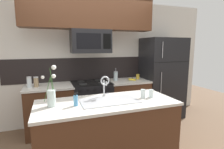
{
  "coord_description": "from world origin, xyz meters",
  "views": [
    {
      "loc": [
        -0.76,
        -2.46,
        1.62
      ],
      "look_at": [
        0.22,
        0.27,
        1.16
      ],
      "focal_mm": 28.0,
      "sensor_mm": 36.0,
      "label": 1
    }
  ],
  "objects_px": {
    "stove_range": "(92,104)",
    "sink_faucet": "(105,83)",
    "refrigerator": "(161,78)",
    "spare_glass": "(151,94)",
    "storage_jar_tall": "(29,82)",
    "coffee_tin": "(138,77)",
    "drinking_glass": "(143,94)",
    "dish_soap_bottle": "(76,100)",
    "storage_jar_medium": "(36,82)",
    "microwave": "(91,41)",
    "flower_vase": "(52,96)",
    "banana_bunch": "(132,79)",
    "french_press": "(116,76)"
  },
  "relations": [
    {
      "from": "microwave",
      "to": "storage_jar_tall",
      "type": "relative_size",
      "value": 3.87
    },
    {
      "from": "storage_jar_tall",
      "to": "flower_vase",
      "type": "bearing_deg",
      "value": -73.16
    },
    {
      "from": "microwave",
      "to": "sink_faucet",
      "type": "bearing_deg",
      "value": -92.12
    },
    {
      "from": "stove_range",
      "to": "refrigerator",
      "type": "bearing_deg",
      "value": 0.69
    },
    {
      "from": "microwave",
      "to": "coffee_tin",
      "type": "distance_m",
      "value": 1.31
    },
    {
      "from": "french_press",
      "to": "drinking_glass",
      "type": "bearing_deg",
      "value": -94.31
    },
    {
      "from": "refrigerator",
      "to": "storage_jar_medium",
      "type": "distance_m",
      "value": 2.68
    },
    {
      "from": "coffee_tin",
      "to": "sink_faucet",
      "type": "height_order",
      "value": "sink_faucet"
    },
    {
      "from": "refrigerator",
      "to": "sink_faucet",
      "type": "xyz_separation_m",
      "value": [
        -1.71,
        -1.07,
        0.2
      ]
    },
    {
      "from": "dish_soap_bottle",
      "to": "spare_glass",
      "type": "xyz_separation_m",
      "value": [
        1.06,
        0.0,
        -0.01
      ]
    },
    {
      "from": "microwave",
      "to": "french_press",
      "type": "distance_m",
      "value": 0.9
    },
    {
      "from": "flower_vase",
      "to": "storage_jar_tall",
      "type": "bearing_deg",
      "value": 106.84
    },
    {
      "from": "stove_range",
      "to": "flower_vase",
      "type": "xyz_separation_m",
      "value": [
        -0.76,
        -1.21,
        0.58
      ]
    },
    {
      "from": "dish_soap_bottle",
      "to": "coffee_tin",
      "type": "bearing_deg",
      "value": 40.7
    },
    {
      "from": "microwave",
      "to": "storage_jar_medium",
      "type": "xyz_separation_m",
      "value": [
        -1.0,
        -0.0,
        -0.72
      ]
    },
    {
      "from": "storage_jar_medium",
      "to": "sink_faucet",
      "type": "height_order",
      "value": "sink_faucet"
    },
    {
      "from": "refrigerator",
      "to": "dish_soap_bottle",
      "type": "distance_m",
      "value": 2.52
    },
    {
      "from": "banana_bunch",
      "to": "drinking_glass",
      "type": "bearing_deg",
      "value": -109.62
    },
    {
      "from": "microwave",
      "to": "french_press",
      "type": "height_order",
      "value": "microwave"
    },
    {
      "from": "refrigerator",
      "to": "flower_vase",
      "type": "relative_size",
      "value": 3.67
    },
    {
      "from": "microwave",
      "to": "dish_soap_bottle",
      "type": "relative_size",
      "value": 4.51
    },
    {
      "from": "french_press",
      "to": "spare_glass",
      "type": "height_order",
      "value": "french_press"
    },
    {
      "from": "storage_jar_medium",
      "to": "flower_vase",
      "type": "bearing_deg",
      "value": -78.24
    },
    {
      "from": "coffee_tin",
      "to": "drinking_glass",
      "type": "distance_m",
      "value": 1.46
    },
    {
      "from": "storage_jar_tall",
      "to": "coffee_tin",
      "type": "bearing_deg",
      "value": 2.07
    },
    {
      "from": "banana_bunch",
      "to": "dish_soap_bottle",
      "type": "relative_size",
      "value": 1.16
    },
    {
      "from": "microwave",
      "to": "flower_vase",
      "type": "relative_size",
      "value": 1.51
    },
    {
      "from": "storage_jar_tall",
      "to": "flower_vase",
      "type": "xyz_separation_m",
      "value": [
        0.36,
        -1.18,
        0.04
      ]
    },
    {
      "from": "refrigerator",
      "to": "spare_glass",
      "type": "relative_size",
      "value": 16.13
    },
    {
      "from": "sink_faucet",
      "to": "dish_soap_bottle",
      "type": "relative_size",
      "value": 1.85
    },
    {
      "from": "spare_glass",
      "to": "coffee_tin",
      "type": "bearing_deg",
      "value": 69.48
    },
    {
      "from": "storage_jar_tall",
      "to": "spare_glass",
      "type": "height_order",
      "value": "storage_jar_tall"
    },
    {
      "from": "french_press",
      "to": "sink_faucet",
      "type": "relative_size",
      "value": 0.87
    },
    {
      "from": "storage_jar_tall",
      "to": "storage_jar_medium",
      "type": "xyz_separation_m",
      "value": [
        0.11,
        0.01,
        -0.0
      ]
    },
    {
      "from": "stove_range",
      "to": "sink_faucet",
      "type": "bearing_deg",
      "value": -92.08
    },
    {
      "from": "coffee_tin",
      "to": "sink_faucet",
      "type": "bearing_deg",
      "value": -135.35
    },
    {
      "from": "french_press",
      "to": "sink_faucet",
      "type": "distance_m",
      "value": 1.26
    },
    {
      "from": "french_press",
      "to": "flower_vase",
      "type": "height_order",
      "value": "flower_vase"
    },
    {
      "from": "storage_jar_medium",
      "to": "french_press",
      "type": "height_order",
      "value": "french_press"
    },
    {
      "from": "refrigerator",
      "to": "spare_glass",
      "type": "xyz_separation_m",
      "value": [
        -1.1,
        -1.31,
        0.06
      ]
    },
    {
      "from": "refrigerator",
      "to": "french_press",
      "type": "xyz_separation_m",
      "value": [
        -1.12,
        0.04,
        0.1
      ]
    },
    {
      "from": "storage_jar_tall",
      "to": "sink_faucet",
      "type": "relative_size",
      "value": 0.63
    },
    {
      "from": "coffee_tin",
      "to": "drinking_glass",
      "type": "bearing_deg",
      "value": -115.23
    },
    {
      "from": "storage_jar_tall",
      "to": "spare_glass",
      "type": "relative_size",
      "value": 1.71
    },
    {
      "from": "refrigerator",
      "to": "dish_soap_bottle",
      "type": "relative_size",
      "value": 10.99
    },
    {
      "from": "storage_jar_medium",
      "to": "microwave",
      "type": "bearing_deg",
      "value": 0.12
    },
    {
      "from": "refrigerator",
      "to": "drinking_glass",
      "type": "height_order",
      "value": "refrigerator"
    },
    {
      "from": "microwave",
      "to": "dish_soap_bottle",
      "type": "distance_m",
      "value": 1.55
    },
    {
      "from": "refrigerator",
      "to": "spare_glass",
      "type": "distance_m",
      "value": 1.71
    },
    {
      "from": "storage_jar_medium",
      "to": "banana_bunch",
      "type": "height_order",
      "value": "storage_jar_medium"
    }
  ]
}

